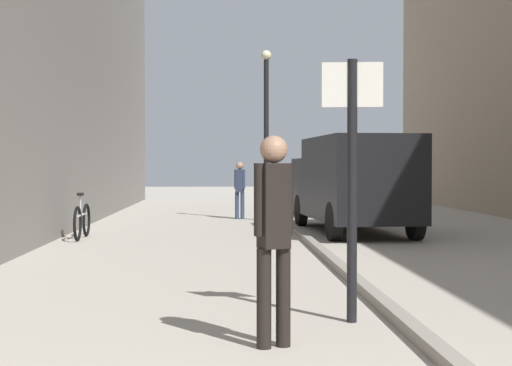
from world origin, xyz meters
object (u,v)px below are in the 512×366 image
(pedestrian_main_foreground, at_px, (240,186))
(delivery_van, at_px, (353,181))
(street_sign_post, at_px, (352,166))
(bicycle_leaning, at_px, (82,221))
(lamp_post, at_px, (266,123))
(parked_car, at_px, (317,191))
(pedestrian_mid_block, at_px, (274,225))

(pedestrian_main_foreground, distance_m, delivery_van, 5.12)
(street_sign_post, relative_size, bicycle_leaning, 1.47)
(delivery_van, bearing_deg, lamp_post, 111.33)
(street_sign_post, bearing_deg, parked_car, -89.64)
(delivery_van, bearing_deg, pedestrian_main_foreground, 115.49)
(pedestrian_mid_block, relative_size, street_sign_post, 0.70)
(pedestrian_main_foreground, height_order, lamp_post, lamp_post)
(lamp_post, bearing_deg, pedestrian_mid_block, -93.18)
(bicycle_leaning, bearing_deg, pedestrian_main_foreground, 58.58)
(parked_car, bearing_deg, delivery_van, -92.64)
(bicycle_leaning, bearing_deg, street_sign_post, -64.34)
(parked_car, relative_size, bicycle_leaning, 2.41)
(pedestrian_main_foreground, height_order, pedestrian_mid_block, pedestrian_mid_block)
(pedestrian_mid_block, xyz_separation_m, parked_car, (2.65, 17.78, -0.33))
(parked_car, height_order, street_sign_post, street_sign_post)
(delivery_van, distance_m, bicycle_leaning, 6.16)
(pedestrian_mid_block, xyz_separation_m, delivery_van, (2.59, 10.98, 0.14))
(parked_car, bearing_deg, bicycle_leaning, -128.88)
(pedestrian_mid_block, relative_size, lamp_post, 0.38)
(delivery_van, distance_m, parked_car, 6.82)
(pedestrian_main_foreground, xyz_separation_m, bicycle_leaning, (-3.47, -5.74, -0.57))
(street_sign_post, distance_m, bicycle_leaning, 9.73)
(pedestrian_main_foreground, relative_size, parked_car, 0.39)
(lamp_post, xyz_separation_m, bicycle_leaning, (-4.20, -5.06, -2.34))
(parked_car, bearing_deg, lamp_post, -123.34)
(bicycle_leaning, bearing_deg, parked_car, 53.07)
(parked_car, relative_size, street_sign_post, 1.64)
(street_sign_post, bearing_deg, pedestrian_main_foreground, -80.54)
(delivery_van, relative_size, lamp_post, 1.20)
(parked_car, xyz_separation_m, street_sign_post, (-1.80, -16.78, 0.83))
(street_sign_post, bearing_deg, pedestrian_mid_block, 56.35)
(parked_car, bearing_deg, pedestrian_main_foreground, -139.58)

